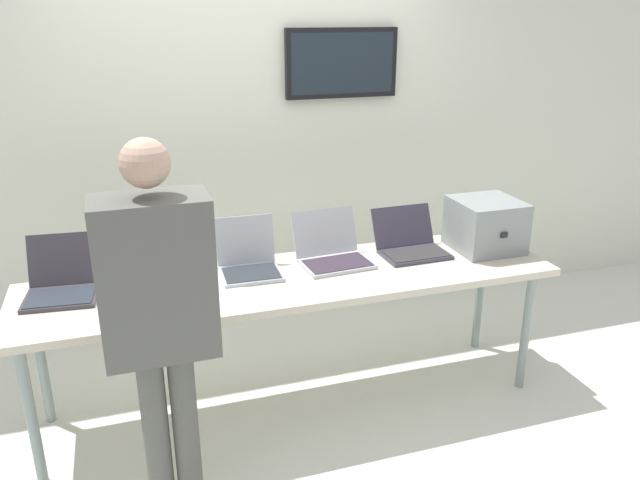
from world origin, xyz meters
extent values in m
cube|color=silver|center=(0.00, 0.00, -0.02)|extent=(8.00, 8.00, 0.04)
cube|color=silver|center=(0.00, 1.13, 1.40)|extent=(8.00, 0.06, 2.80)
cube|color=black|center=(0.65, 1.08, 1.79)|extent=(0.76, 0.05, 0.45)
cube|color=#1C262D|center=(0.65, 1.06, 1.79)|extent=(0.70, 0.02, 0.39)
cube|color=beige|center=(0.00, 0.00, 0.76)|extent=(2.84, 0.70, 0.04)
cylinder|color=gray|center=(-1.32, -0.25, 0.37)|extent=(0.05, 0.05, 0.74)
cylinder|color=gray|center=(1.32, -0.25, 0.37)|extent=(0.05, 0.05, 0.74)
cylinder|color=gray|center=(-1.32, 0.25, 0.37)|extent=(0.05, 0.05, 0.74)
cylinder|color=gray|center=(1.32, 0.25, 0.37)|extent=(0.05, 0.05, 0.74)
cube|color=gray|center=(1.19, 0.06, 0.93)|extent=(0.37, 0.37, 0.30)
cube|color=black|center=(1.19, -0.13, 0.93)|extent=(0.04, 0.01, 0.03)
cube|color=#3B363E|center=(-1.15, 0.08, 0.79)|extent=(0.36, 0.30, 0.02)
cube|color=#272E39|center=(-1.16, 0.07, 0.81)|extent=(0.33, 0.25, 0.00)
cube|color=#3B363E|center=(-1.14, 0.26, 0.93)|extent=(0.35, 0.13, 0.25)
cube|color=navy|center=(-1.14, 0.26, 0.93)|extent=(0.32, 0.11, 0.22)
cube|color=#34363E|center=(-0.67, 0.09, 0.79)|extent=(0.31, 0.24, 0.02)
cube|color=#34322C|center=(-0.67, 0.07, 0.81)|extent=(0.28, 0.19, 0.00)
cube|color=#34363E|center=(-0.67, 0.25, 0.91)|extent=(0.30, 0.11, 0.21)
cube|color=#215637|center=(-0.67, 0.26, 0.91)|extent=(0.28, 0.09, 0.19)
cube|color=#ABB1B9|center=(-0.21, 0.08, 0.79)|extent=(0.32, 0.28, 0.02)
cube|color=#282E33|center=(-0.21, 0.07, 0.81)|extent=(0.29, 0.23, 0.00)
cube|color=#ABB1B9|center=(-0.21, 0.24, 0.93)|extent=(0.32, 0.06, 0.26)
cube|color=white|center=(-0.21, 0.24, 0.93)|extent=(0.29, 0.05, 0.23)
cube|color=#B1B5BA|center=(0.27, 0.07, 0.79)|extent=(0.39, 0.29, 0.02)
cube|color=#332836|center=(0.27, 0.06, 0.81)|extent=(0.36, 0.24, 0.00)
cube|color=#B1B5BA|center=(0.25, 0.25, 0.93)|extent=(0.38, 0.13, 0.25)
cube|color=#2F5C3F|center=(0.25, 0.25, 0.93)|extent=(0.35, 0.11, 0.22)
cube|color=#373341|center=(0.74, 0.07, 0.79)|extent=(0.38, 0.25, 0.02)
cube|color=#302D2E|center=(0.74, 0.05, 0.81)|extent=(0.35, 0.20, 0.00)
cube|color=#373341|center=(0.74, 0.24, 0.91)|extent=(0.38, 0.12, 0.22)
cube|color=silver|center=(0.74, 0.24, 0.91)|extent=(0.35, 0.10, 0.19)
cylinder|color=#595A54|center=(-0.78, -0.63, 0.41)|extent=(0.11, 0.11, 0.82)
cylinder|color=#595A54|center=(-0.66, -0.63, 0.41)|extent=(0.11, 0.11, 0.82)
cube|color=#595A54|center=(-0.72, -0.63, 1.14)|extent=(0.44, 0.27, 0.65)
sphere|color=tan|center=(-0.72, -0.63, 1.59)|extent=(0.19, 0.19, 0.19)
cylinder|color=#595A54|center=(-0.89, -0.34, 0.87)|extent=(0.07, 0.32, 0.07)
cylinder|color=#595A54|center=(-0.56, -0.34, 0.87)|extent=(0.07, 0.32, 0.07)
cube|color=white|center=(-0.41, -0.17, 0.79)|extent=(0.29, 0.34, 0.00)
camera|label=1|loc=(-0.80, -2.93, 2.11)|focal=35.02mm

